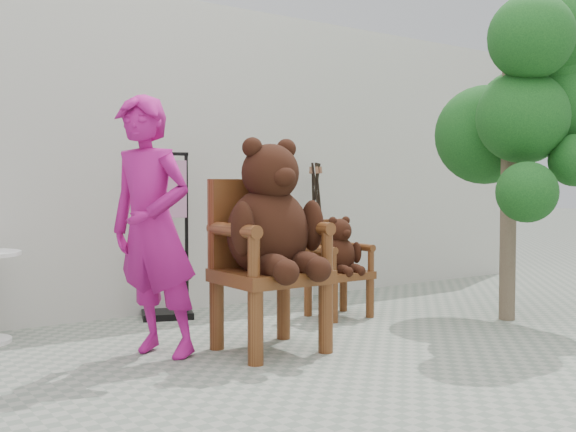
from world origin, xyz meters
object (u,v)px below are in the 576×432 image
object	(u,v)px
chair_small	(337,257)
display_stand	(167,254)
chair_big	(269,231)
tree	(527,101)
stool_bucket	(317,239)
person	(154,229)

from	to	relation	value
chair_small	display_stand	xyz separation A→B (m)	(-1.33, 0.83, 0.03)
chair_big	chair_small	xyz separation A→B (m)	(1.23, 0.73, -0.33)
chair_small	chair_big	bearing A→B (deg)	-149.30
chair_small	tree	distance (m)	2.23
chair_big	stool_bucket	distance (m)	2.28
chair_big	display_stand	distance (m)	1.59
stool_bucket	person	bearing A→B (deg)	-151.63
chair_small	display_stand	size ratio (longest dim) A/B	0.61
chair_small	person	size ratio (longest dim) A/B	0.51
display_stand	stool_bucket	bearing A→B (deg)	20.20
display_stand	stool_bucket	distance (m)	1.73
chair_big	stool_bucket	bearing A→B (deg)	43.70
chair_small	tree	bearing A→B (deg)	-36.93
person	display_stand	bearing A→B (deg)	124.95
chair_small	stool_bucket	xyz separation A→B (m)	(0.41, 0.83, 0.09)
display_stand	stool_bucket	size ratio (longest dim) A/B	1.04
chair_small	stool_bucket	distance (m)	0.93
stool_bucket	chair_small	bearing A→B (deg)	-116.01
chair_big	chair_small	size ratio (longest dim) A/B	1.68
person	stool_bucket	distance (m)	2.78
chair_small	tree	xyz separation A→B (m)	(1.37, -1.03, 1.42)
chair_big	chair_small	bearing A→B (deg)	30.70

